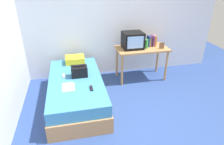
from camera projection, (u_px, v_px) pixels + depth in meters
ground_plane at (136, 122)px, 3.39m from camera, size 8.00×8.00×0.00m
wall_back at (111, 20)px, 4.55m from camera, size 5.20×0.10×2.60m
bed at (76, 91)px, 3.81m from camera, size 1.00×2.00×0.50m
desk at (142, 52)px, 4.53m from camera, size 1.16×0.60×0.76m
tv at (133, 40)px, 4.38m from camera, size 0.44×0.39×0.36m
water_bottle at (146, 44)px, 4.40m from camera, size 0.07×0.07×0.20m
book_row at (152, 41)px, 4.55m from camera, size 0.18×0.17×0.25m
picture_frame at (162, 46)px, 4.39m from camera, size 0.11×0.02×0.15m
pillow at (75, 60)px, 4.34m from camera, size 0.40×0.32×0.14m
handbag at (79, 71)px, 3.75m from camera, size 0.30×0.20×0.22m
magazine at (68, 87)px, 3.43m from camera, size 0.21×0.29×0.01m
remote_dark at (91, 88)px, 3.38m from camera, size 0.04×0.16×0.02m
remote_silver at (64, 76)px, 3.79m from camera, size 0.04×0.14×0.02m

